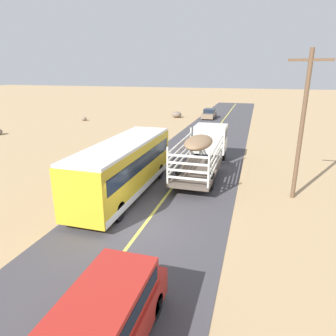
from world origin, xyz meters
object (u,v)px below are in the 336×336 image
at_px(boulder_mid_field, 177,115).
at_px(power_pole_near, 302,123).
at_px(car_far, 209,114).
at_px(suv_near, 106,319).
at_px(boulder_near_shoulder, 84,119).
at_px(bus, 124,167).
at_px(livestock_truck, 206,145).

bearing_deg(boulder_mid_field, power_pole_near, -63.00).
xyz_separation_m(car_far, boulder_mid_field, (-5.07, -0.60, -0.21)).
xyz_separation_m(suv_near, boulder_near_shoulder, (-21.41, 34.25, -0.80)).
xyz_separation_m(suv_near, car_far, (-3.89, 41.74, -0.40)).
bearing_deg(boulder_near_shoulder, car_far, 23.16).
bearing_deg(bus, boulder_near_shoulder, 125.80).
relative_size(power_pole_near, boulder_near_shoulder, 9.78).
bearing_deg(boulder_mid_field, suv_near, -77.71).
distance_m(car_far, boulder_mid_field, 5.11).
distance_m(power_pole_near, boulder_mid_field, 32.52).
xyz_separation_m(livestock_truck, boulder_near_shoulder, (-21.19, 17.48, -1.50)).
relative_size(suv_near, bus, 0.46).
height_order(bus, power_pole_near, power_pole_near).
distance_m(boulder_near_shoulder, boulder_mid_field, 14.23).
relative_size(livestock_truck, power_pole_near, 1.17).
relative_size(suv_near, boulder_near_shoulder, 5.47).
relative_size(bus, power_pole_near, 1.21).
distance_m(bus, boulder_mid_field, 31.48).
bearing_deg(suv_near, livestock_truck, 90.75).
height_order(livestock_truck, power_pole_near, power_pole_near).
bearing_deg(bus, livestock_truck, 60.66).
bearing_deg(boulder_near_shoulder, boulder_mid_field, 29.00).
bearing_deg(bus, power_pole_near, 13.36).
relative_size(power_pole_near, boulder_mid_field, 5.38).
bearing_deg(suv_near, car_far, 95.33).
bearing_deg(car_far, bus, -90.16).
height_order(livestock_truck, boulder_near_shoulder, livestock_truck).
bearing_deg(suv_near, bus, 111.53).
relative_size(bus, boulder_near_shoulder, 11.84).
distance_m(car_far, boulder_near_shoulder, 19.05).
bearing_deg(livestock_truck, boulder_mid_field, 109.73).
bearing_deg(car_far, power_pole_near, -71.92).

